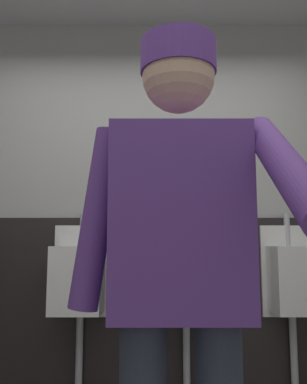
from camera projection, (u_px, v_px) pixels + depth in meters
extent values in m
cube|color=#B2B2AD|center=(143.00, 197.00, 3.07)|extent=(4.39, 0.12, 2.75)
cube|color=black|center=(143.00, 301.00, 2.89)|extent=(3.79, 0.03, 1.21)
cube|color=white|center=(82.00, 270.00, 2.91)|extent=(0.40, 0.05, 0.65)
cube|color=white|center=(77.00, 279.00, 2.73)|extent=(0.34, 0.30, 0.45)
cylinder|color=#B7BABF|center=(82.00, 230.00, 2.93)|extent=(0.04, 0.04, 0.24)
cylinder|color=#B7BABF|center=(79.00, 351.00, 2.79)|extent=(0.05, 0.05, 0.55)
cube|color=white|center=(185.00, 270.00, 2.91)|extent=(0.40, 0.05, 0.65)
cube|color=white|center=(187.00, 279.00, 2.73)|extent=(0.34, 0.30, 0.45)
cylinder|color=#B7BABF|center=(184.00, 230.00, 2.94)|extent=(0.04, 0.04, 0.24)
cylinder|color=#B7BABF|center=(186.00, 351.00, 2.80)|extent=(0.05, 0.05, 0.55)
cube|color=white|center=(288.00, 270.00, 2.91)|extent=(0.40, 0.05, 0.65)
cube|color=white|center=(296.00, 279.00, 2.73)|extent=(0.34, 0.30, 0.45)
cylinder|color=#B7BABF|center=(287.00, 230.00, 2.94)|extent=(0.04, 0.04, 0.24)
cylinder|color=#B7BABF|center=(293.00, 351.00, 2.80)|extent=(0.05, 0.05, 0.55)
cube|color=#4C4C51|center=(132.00, 254.00, 2.72)|extent=(0.04, 0.40, 0.90)
cube|color=#60388C|center=(179.00, 222.00, 1.22)|extent=(0.42, 0.24, 0.58)
cylinder|color=#60388C|center=(97.00, 218.00, 1.22)|extent=(0.17, 0.09, 0.56)
cylinder|color=#60388C|center=(284.00, 165.00, 1.02)|extent=(0.09, 0.50, 0.39)
sphere|color=#D8AD8C|center=(178.00, 77.00, 1.28)|extent=(0.23, 0.23, 0.23)
cylinder|color=#60388C|center=(178.00, 58.00, 1.29)|extent=(0.24, 0.24, 0.10)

